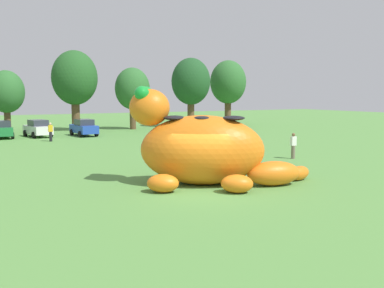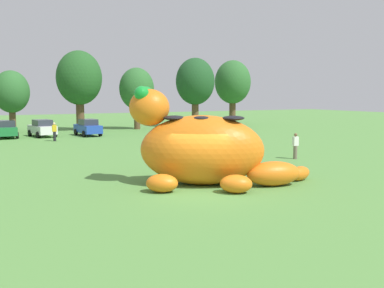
{
  "view_description": "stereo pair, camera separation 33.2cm",
  "coord_description": "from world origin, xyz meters",
  "px_view_note": "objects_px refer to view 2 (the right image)",
  "views": [
    {
      "loc": [
        -9.04,
        -15.9,
        4.22
      ],
      "look_at": [
        0.8,
        2.45,
        1.82
      ],
      "focal_mm": 40.1,
      "sensor_mm": 36.0,
      "label": 1
    },
    {
      "loc": [
        -8.75,
        -16.05,
        4.22
      ],
      "look_at": [
        0.8,
        2.45,
        1.82
      ],
      "focal_mm": 40.1,
      "sensor_mm": 36.0,
      "label": 2
    }
  ],
  "objects_px": {
    "car_white": "(42,128)",
    "spectator_near_inflatable": "(241,146)",
    "car_green": "(6,129)",
    "spectator_by_cars": "(295,146)",
    "spectator_far_side": "(226,134)",
    "car_blue": "(88,127)",
    "giant_inflatable_creature": "(202,149)",
    "spectator_wandering": "(54,132)"
  },
  "relations": [
    {
      "from": "spectator_far_side",
      "to": "spectator_near_inflatable",
      "type": "bearing_deg",
      "value": -115.53
    },
    {
      "from": "giant_inflatable_creature",
      "to": "car_blue",
      "type": "height_order",
      "value": "giant_inflatable_creature"
    },
    {
      "from": "spectator_near_inflatable",
      "to": "spectator_wandering",
      "type": "relative_size",
      "value": 1.0
    },
    {
      "from": "car_white",
      "to": "spectator_far_side",
      "type": "xyz_separation_m",
      "value": [
        12.99,
        -14.22,
        -0.01
      ]
    },
    {
      "from": "car_white",
      "to": "spectator_far_side",
      "type": "distance_m",
      "value": 19.26
    },
    {
      "from": "spectator_wandering",
      "to": "spectator_far_side",
      "type": "xyz_separation_m",
      "value": [
        12.63,
        -9.29,
        0.0
      ]
    },
    {
      "from": "giant_inflatable_creature",
      "to": "car_blue",
      "type": "bearing_deg",
      "value": 87.66
    },
    {
      "from": "giant_inflatable_creature",
      "to": "car_blue",
      "type": "distance_m",
      "value": 26.62
    },
    {
      "from": "car_blue",
      "to": "spectator_far_side",
      "type": "height_order",
      "value": "car_blue"
    },
    {
      "from": "giant_inflatable_creature",
      "to": "spectator_by_cars",
      "type": "height_order",
      "value": "giant_inflatable_creature"
    },
    {
      "from": "car_blue",
      "to": "spectator_by_cars",
      "type": "relative_size",
      "value": 2.49
    },
    {
      "from": "car_blue",
      "to": "spectator_far_side",
      "type": "bearing_deg",
      "value": -56.52
    },
    {
      "from": "car_blue",
      "to": "spectator_far_side",
      "type": "relative_size",
      "value": 2.49
    },
    {
      "from": "giant_inflatable_creature",
      "to": "car_green",
      "type": "xyz_separation_m",
      "value": [
        -6.57,
        27.97,
        -0.83
      ]
    },
    {
      "from": "giant_inflatable_creature",
      "to": "car_white",
      "type": "distance_m",
      "value": 27.91
    },
    {
      "from": "giant_inflatable_creature",
      "to": "spectator_far_side",
      "type": "distance_m",
      "value": 16.66
    },
    {
      "from": "car_green",
      "to": "spectator_far_side",
      "type": "height_order",
      "value": "car_green"
    },
    {
      "from": "car_white",
      "to": "spectator_near_inflatable",
      "type": "relative_size",
      "value": 2.54
    },
    {
      "from": "car_green",
      "to": "car_white",
      "type": "relative_size",
      "value": 0.95
    },
    {
      "from": "spectator_by_cars",
      "to": "spectator_far_side",
      "type": "xyz_separation_m",
      "value": [
        0.42,
        9.24,
        0.0
      ]
    },
    {
      "from": "giant_inflatable_creature",
      "to": "spectator_by_cars",
      "type": "relative_size",
      "value": 5.22
    },
    {
      "from": "car_green",
      "to": "car_white",
      "type": "height_order",
      "value": "same"
    },
    {
      "from": "giant_inflatable_creature",
      "to": "car_white",
      "type": "xyz_separation_m",
      "value": [
        -3.25,
        27.71,
        -0.83
      ]
    },
    {
      "from": "car_white",
      "to": "spectator_by_cars",
      "type": "bearing_deg",
      "value": -61.81
    },
    {
      "from": "giant_inflatable_creature",
      "to": "car_blue",
      "type": "relative_size",
      "value": 2.1
    },
    {
      "from": "spectator_by_cars",
      "to": "car_white",
      "type": "bearing_deg",
      "value": 118.19
    },
    {
      "from": "car_green",
      "to": "car_white",
      "type": "bearing_deg",
      "value": -4.49
    },
    {
      "from": "spectator_near_inflatable",
      "to": "spectator_by_cars",
      "type": "relative_size",
      "value": 1.0
    },
    {
      "from": "car_green",
      "to": "spectator_by_cars",
      "type": "height_order",
      "value": "car_green"
    },
    {
      "from": "car_white",
      "to": "spectator_near_inflatable",
      "type": "height_order",
      "value": "car_white"
    },
    {
      "from": "spectator_far_side",
      "to": "car_blue",
      "type": "bearing_deg",
      "value": 123.48
    },
    {
      "from": "car_white",
      "to": "spectator_wandering",
      "type": "height_order",
      "value": "car_white"
    },
    {
      "from": "spectator_by_cars",
      "to": "giant_inflatable_creature",
      "type": "bearing_deg",
      "value": -155.52
    },
    {
      "from": "car_green",
      "to": "spectator_near_inflatable",
      "type": "xyz_separation_m",
      "value": [
        12.66,
        -22.13,
        -0.01
      ]
    },
    {
      "from": "spectator_by_cars",
      "to": "spectator_far_side",
      "type": "relative_size",
      "value": 1.0
    },
    {
      "from": "car_green",
      "to": "spectator_by_cars",
      "type": "xyz_separation_m",
      "value": [
        15.9,
        -23.72,
        -0.01
      ]
    },
    {
      "from": "giant_inflatable_creature",
      "to": "spectator_far_side",
      "type": "xyz_separation_m",
      "value": [
        9.74,
        13.49,
        -0.84
      ]
    },
    {
      "from": "spectator_near_inflatable",
      "to": "spectator_wandering",
      "type": "xyz_separation_m",
      "value": [
        -8.98,
        16.94,
        0.0
      ]
    },
    {
      "from": "spectator_by_cars",
      "to": "spectator_far_side",
      "type": "distance_m",
      "value": 9.25
    },
    {
      "from": "car_green",
      "to": "spectator_far_side",
      "type": "xyz_separation_m",
      "value": [
        16.31,
        -14.48,
        -0.01
      ]
    },
    {
      "from": "car_green",
      "to": "car_blue",
      "type": "height_order",
      "value": "same"
    },
    {
      "from": "car_green",
      "to": "spectator_near_inflatable",
      "type": "height_order",
      "value": "car_green"
    }
  ]
}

